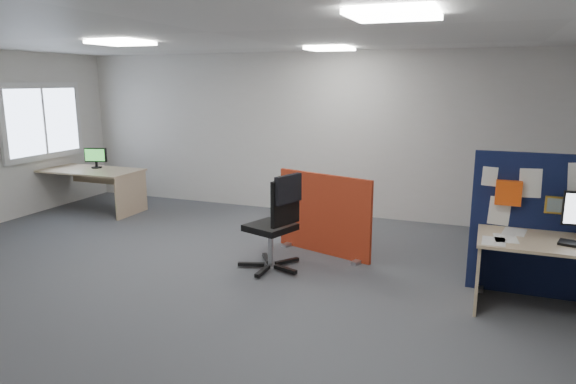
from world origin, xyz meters
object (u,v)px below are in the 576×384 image
(monitor_second, at_px, (96,157))
(second_desk, at_px, (93,179))
(navy_divider, at_px, (564,228))
(red_divider, at_px, (324,215))
(office_chair, at_px, (278,217))

(monitor_second, bearing_deg, second_desk, -104.60)
(second_desk, distance_m, monitor_second, 0.39)
(navy_divider, height_order, red_divider, navy_divider)
(red_divider, xyz_separation_m, office_chair, (-0.31, -0.81, 0.14))
(second_desk, distance_m, office_chair, 4.42)
(red_divider, height_order, second_desk, red_divider)
(second_desk, relative_size, monitor_second, 4.55)
(red_divider, relative_size, monitor_second, 3.57)
(red_divider, distance_m, monitor_second, 4.55)
(monitor_second, xyz_separation_m, office_chair, (4.13, -1.70, -0.27))
(monitor_second, bearing_deg, office_chair, -39.35)
(navy_divider, xyz_separation_m, second_desk, (-7.14, 1.26, -0.21))
(navy_divider, bearing_deg, second_desk, 170.02)
(navy_divider, bearing_deg, office_chair, -174.07)
(navy_divider, height_order, monitor_second, navy_divider)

